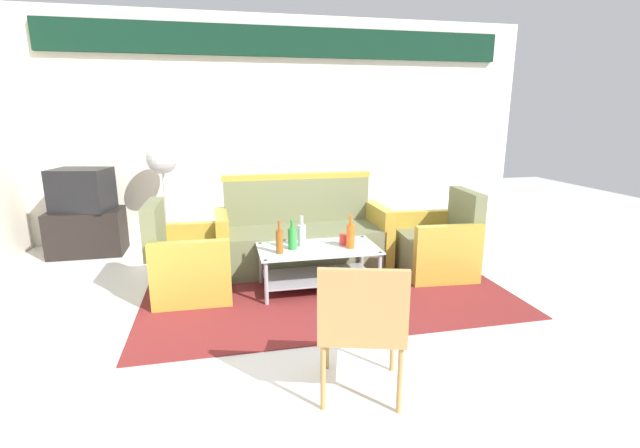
% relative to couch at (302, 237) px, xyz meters
% --- Properties ---
extents(ground_plane, '(14.00, 14.00, 0.00)m').
position_rel_couch_xyz_m(ground_plane, '(0.07, -1.59, -0.32)').
color(ground_plane, white).
extents(wall_back, '(6.52, 0.19, 2.80)m').
position_rel_couch_xyz_m(wall_back, '(0.07, 1.47, 1.16)').
color(wall_back, silver).
rests_on(wall_back, ground).
extents(rug, '(3.28, 2.13, 0.01)m').
position_rel_couch_xyz_m(rug, '(0.08, -0.67, -0.31)').
color(rug, maroon).
rests_on(rug, ground).
extents(couch, '(1.81, 0.76, 0.96)m').
position_rel_couch_xyz_m(couch, '(0.00, 0.00, 0.00)').
color(couch, '#6B704C').
rests_on(couch, rug).
extents(armchair_left, '(0.71, 0.77, 0.85)m').
position_rel_couch_xyz_m(armchair_left, '(-1.14, -0.55, -0.03)').
color(armchair_left, '#6B704C').
rests_on(armchair_left, rug).
extents(armchair_right, '(0.75, 0.81, 0.85)m').
position_rel_couch_xyz_m(armchair_right, '(1.31, -0.53, -0.03)').
color(armchair_right, '#6B704C').
rests_on(armchair_right, rug).
extents(coffee_table, '(1.10, 0.60, 0.40)m').
position_rel_couch_xyz_m(coffee_table, '(0.02, -0.70, -0.04)').
color(coffee_table, silver).
rests_on(coffee_table, rug).
extents(bottle_orange, '(0.07, 0.07, 0.31)m').
position_rel_couch_xyz_m(bottle_orange, '(0.31, -0.78, 0.21)').
color(bottle_orange, '#D85919').
rests_on(bottle_orange, coffee_table).
extents(bottle_green, '(0.08, 0.08, 0.28)m').
position_rel_couch_xyz_m(bottle_green, '(-0.22, -0.69, 0.20)').
color(bottle_green, '#2D8C38').
rests_on(bottle_green, coffee_table).
extents(bottle_clear, '(0.08, 0.08, 0.29)m').
position_rel_couch_xyz_m(bottle_clear, '(-0.12, -0.62, 0.20)').
color(bottle_clear, silver).
rests_on(bottle_clear, coffee_table).
extents(bottle_brown, '(0.06, 0.06, 0.30)m').
position_rel_couch_xyz_m(bottle_brown, '(-0.35, -0.79, 0.21)').
color(bottle_brown, brown).
rests_on(bottle_brown, coffee_table).
extents(cup, '(0.08, 0.08, 0.10)m').
position_rel_couch_xyz_m(cup, '(0.27, -0.66, 0.14)').
color(cup, red).
rests_on(cup, coffee_table).
extents(tv_stand, '(0.80, 0.50, 0.52)m').
position_rel_couch_xyz_m(tv_stand, '(-2.37, 0.96, -0.06)').
color(tv_stand, black).
rests_on(tv_stand, ground).
extents(television, '(0.69, 0.57, 0.48)m').
position_rel_couch_xyz_m(television, '(-2.37, 0.97, 0.44)').
color(television, black).
rests_on(television, tv_stand).
extents(pedestal_fan, '(0.36, 0.36, 1.27)m').
position_rel_couch_xyz_m(pedestal_fan, '(-1.48, 1.01, 0.70)').
color(pedestal_fan, '#2D2D33').
rests_on(pedestal_fan, ground).
extents(wicker_chair, '(0.60, 0.60, 0.84)m').
position_rel_couch_xyz_m(wicker_chair, '(-0.10, -2.37, 0.18)').
color(wicker_chair, '#AD844C').
rests_on(wicker_chair, ground).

